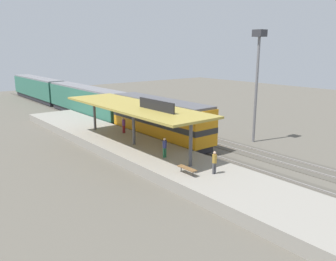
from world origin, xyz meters
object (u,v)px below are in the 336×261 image
object	(u,v)px
platform_bench	(187,168)
person_boarding	(165,147)
person_walking	(124,124)
person_waiting	(214,161)
light_mast	(258,63)
locomotive	(159,119)
passenger_carriage_front	(85,101)
passenger_carriage_rear	(38,88)

from	to	relation	value
platform_bench	person_boarding	xyz separation A→B (m)	(1.18, 4.14, 0.51)
person_walking	person_waiting	bearing A→B (deg)	-95.35
light_mast	person_boarding	distance (m)	14.22
person_boarding	person_waiting	bearing A→B (deg)	-85.09
platform_bench	locomotive	distance (m)	12.73
passenger_carriage_front	person_waiting	size ratio (longest dim) A/B	11.70
locomotive	person_walking	xyz separation A→B (m)	(-2.98, 2.46, -0.56)
platform_bench	person_waiting	world-z (taller)	person_waiting
locomotive	passenger_carriage_front	size ratio (longest dim) A/B	0.72
light_mast	person_walking	xyz separation A→B (m)	(-10.78, 9.01, -6.54)
light_mast	passenger_carriage_front	bearing A→B (deg)	107.63
person_waiting	locomotive	bearing A→B (deg)	70.51
platform_bench	person_boarding	world-z (taller)	person_boarding
person_walking	person_boarding	distance (m)	9.67
platform_bench	locomotive	xyz separation A→B (m)	(6.00, 11.17, 1.07)
light_mast	person_waiting	bearing A→B (deg)	-154.56
platform_bench	locomotive	bearing A→B (deg)	61.76
person_waiting	person_walking	size ratio (longest dim) A/B	1.00
platform_bench	passenger_carriage_rear	distance (m)	50.34
passenger_carriage_rear	person_walking	bearing A→B (deg)	-94.69
light_mast	passenger_carriage_rear	bearing A→B (deg)	99.76
passenger_carriage_front	person_boarding	size ratio (longest dim) A/B	11.70
passenger_carriage_front	person_waiting	distance (m)	30.65
platform_bench	passenger_carriage_rear	xyz separation A→B (m)	(6.00, 49.97, 0.97)
passenger_carriage_rear	locomotive	bearing A→B (deg)	-90.00
platform_bench	passenger_carriage_front	size ratio (longest dim) A/B	0.08
passenger_carriage_front	person_boarding	xyz separation A→B (m)	(-4.82, -25.03, -0.46)
light_mast	person_boarding	bearing A→B (deg)	-177.79
passenger_carriage_rear	light_mast	size ratio (longest dim) A/B	1.71
passenger_carriage_front	person_waiting	bearing A→B (deg)	-98.19
passenger_carriage_front	light_mast	size ratio (longest dim) A/B	1.71
passenger_carriage_front	person_boarding	bearing A→B (deg)	-100.90
locomotive	passenger_carriage_front	bearing A→B (deg)	90.00
person_waiting	person_walking	world-z (taller)	same
platform_bench	light_mast	distance (m)	16.18
person_walking	passenger_carriage_front	bearing A→B (deg)	79.15
light_mast	person_waiting	size ratio (longest dim) A/B	6.84
passenger_carriage_rear	person_waiting	size ratio (longest dim) A/B	11.70
locomotive	person_walking	bearing A→B (deg)	140.44
platform_bench	person_walking	world-z (taller)	person_walking
person_waiting	platform_bench	bearing A→B (deg)	144.72
light_mast	person_boarding	size ratio (longest dim) A/B	6.84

